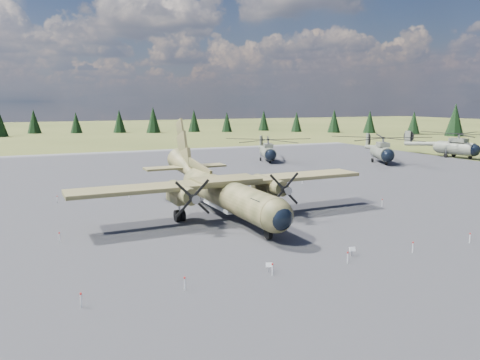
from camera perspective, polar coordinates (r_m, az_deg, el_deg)
name	(u,v)px	position (r m, az deg, el deg)	size (l,w,h in m)	color
ground	(244,222)	(44.79, 0.53, -5.13)	(500.00, 500.00, 0.00)	brown
apron	(209,202)	(53.83, -3.82, -2.65)	(120.00, 120.00, 0.04)	slate
transport_plane	(222,187)	(46.89, -2.24, -0.90)	(30.10, 27.36, 9.93)	#3F4123
helicopter_near	(268,145)	(89.24, 3.41, 4.23)	(21.71, 21.90, 4.38)	slate
helicopter_mid	(382,145)	(90.72, 16.94, 4.16)	(25.58, 25.58, 4.90)	slate
helicopter_far	(456,140)	(104.86, 24.85, 4.41)	(22.97, 24.80, 5.03)	slate
info_placard_left	(269,266)	(31.93, 3.55, -10.40)	(0.48, 0.32, 0.70)	gray
info_placard_right	(352,250)	(35.97, 13.51, -8.31)	(0.49, 0.28, 0.73)	gray
barrier_fence	(240,217)	(44.42, 0.03, -4.58)	(33.12, 29.62, 0.85)	silver
treeline	(377,187)	(38.19, 16.42, -0.80)	(294.72, 295.33, 10.84)	black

